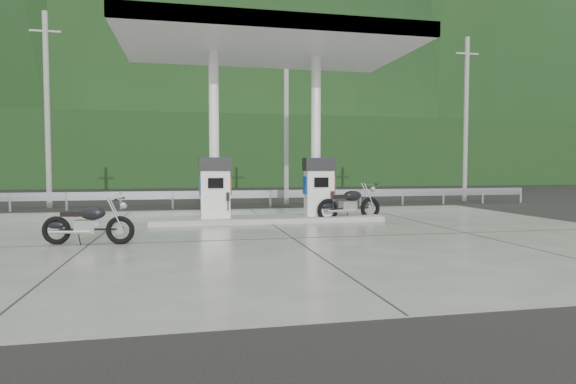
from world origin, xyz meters
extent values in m
plane|color=black|center=(0.00, 0.00, 0.00)|extent=(160.00, 160.00, 0.00)
cube|color=slate|center=(0.00, 0.00, 0.01)|extent=(18.00, 14.00, 0.02)
cube|color=gray|center=(0.00, 2.50, 0.10)|extent=(7.00, 1.40, 0.15)
cylinder|color=white|center=(-1.60, 2.90, 2.67)|extent=(0.30, 0.30, 5.00)
cylinder|color=white|center=(1.60, 2.90, 2.67)|extent=(0.30, 0.30, 5.00)
cube|color=white|center=(0.00, 2.50, 5.37)|extent=(8.50, 5.00, 0.40)
cube|color=black|center=(0.00, 11.50, 0.00)|extent=(60.00, 7.00, 0.01)
cylinder|color=gray|center=(-8.00, 9.50, 4.00)|extent=(0.22, 0.22, 8.00)
cylinder|color=gray|center=(2.00, 9.50, 4.00)|extent=(0.22, 0.22, 8.00)
cylinder|color=gray|center=(11.00, 9.50, 4.00)|extent=(0.22, 0.22, 8.00)
cube|color=black|center=(0.00, 30.00, 3.00)|extent=(80.00, 6.00, 6.00)
camera|label=1|loc=(-2.41, -11.92, 1.69)|focal=30.00mm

